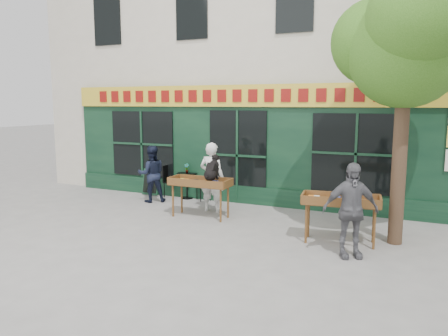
# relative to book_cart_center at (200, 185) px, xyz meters

# --- Properties ---
(ground) EXTENTS (80.00, 80.00, 0.00)m
(ground) POSITION_rel_book_cart_center_xyz_m (0.21, -0.47, -0.82)
(ground) COLOR slate
(ground) RESTS_ON ground
(building) EXTENTS (14.00, 7.26, 10.00)m
(building) POSITION_rel_book_cart_center_xyz_m (0.21, 5.51, 4.15)
(building) COLOR beige
(building) RESTS_ON ground
(street_tree) EXTENTS (3.05, 2.90, 5.60)m
(street_tree) POSITION_rel_book_cart_center_xyz_m (4.55, -0.11, 3.29)
(street_tree) COLOR #382619
(street_tree) RESTS_ON ground
(book_cart_center) EXTENTS (1.51, 0.64, 0.99)m
(book_cart_center) POSITION_rel_book_cart_center_xyz_m (0.00, 0.00, 0.00)
(book_cart_center) COLOR brown
(book_cart_center) RESTS_ON ground
(dog) EXTENTS (0.35, 0.60, 0.60)m
(dog) POSITION_rel_book_cart_center_xyz_m (0.35, -0.05, 0.47)
(dog) COLOR black
(dog) RESTS_ON book_cart_center
(woman) EXTENTS (0.66, 0.44, 1.81)m
(woman) POSITION_rel_book_cart_center_xyz_m (-0.00, 0.65, 0.08)
(woman) COLOR silver
(woman) RESTS_ON ground
(book_cart_right) EXTENTS (1.57, 0.81, 0.99)m
(book_cart_right) POSITION_rel_book_cart_center_xyz_m (3.49, -0.60, 0.00)
(book_cart_right) COLOR brown
(book_cart_right) RESTS_ON ground
(man_right) EXTENTS (1.11, 0.86, 1.76)m
(man_right) POSITION_rel_book_cart_center_xyz_m (3.79, -1.35, 0.06)
(man_right) COLOR #535358
(man_right) RESTS_ON ground
(bistro_table) EXTENTS (0.60, 0.60, 0.76)m
(bistro_table) POSITION_rel_book_cart_center_xyz_m (-1.35, 1.73, -0.28)
(bistro_table) COLOR black
(bistro_table) RESTS_ON ground
(bistro_chair_left) EXTENTS (0.39, 0.39, 0.95)m
(bistro_chair_left) POSITION_rel_book_cart_center_xyz_m (-1.99, 1.73, -0.26)
(bistro_chair_left) COLOR black
(bistro_chair_left) RESTS_ON ground
(bistro_chair_right) EXTENTS (0.51, 0.51, 0.95)m
(bistro_chair_right) POSITION_rel_book_cart_center_xyz_m (-0.75, 1.80, -0.26)
(bistro_chair_right) COLOR black
(bistro_chair_right) RESTS_ON ground
(potted_plant) EXTENTS (0.17, 0.14, 0.28)m
(potted_plant) POSITION_rel_book_cart_center_xyz_m (-1.35, 1.73, 0.08)
(potted_plant) COLOR gray
(potted_plant) RESTS_ON bistro_table
(man_left) EXTENTS (1.00, 0.97, 1.62)m
(man_left) POSITION_rel_book_cart_center_xyz_m (-2.05, 0.94, -0.01)
(man_left) COLOR black
(man_left) RESTS_ON ground
(chalkboard) EXTENTS (0.56, 0.21, 0.79)m
(chalkboard) POSITION_rel_book_cart_center_xyz_m (-2.63, 1.72, -0.42)
(chalkboard) COLOR black
(chalkboard) RESTS_ON ground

